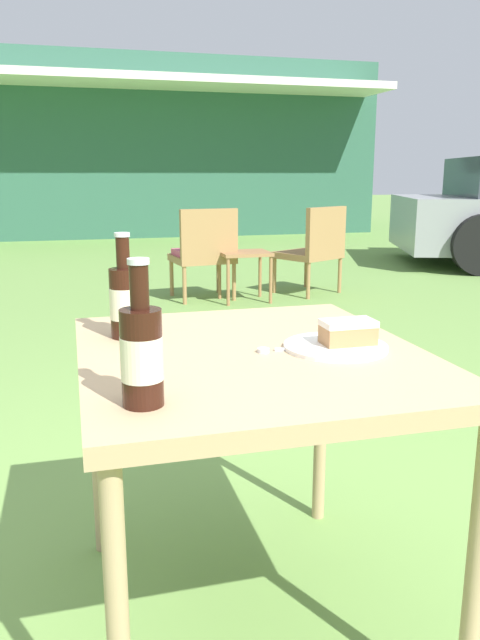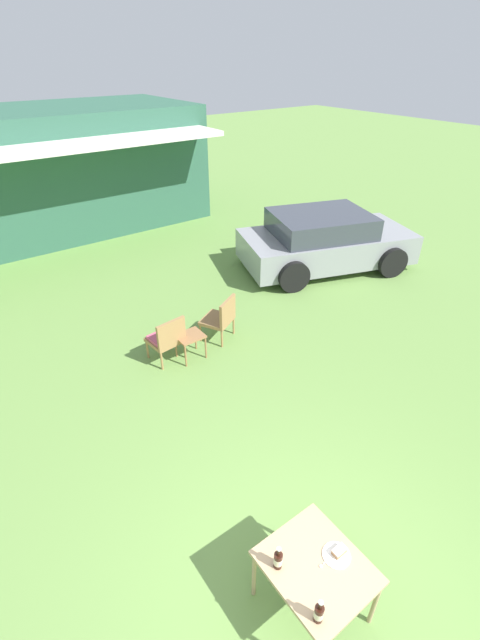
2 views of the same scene
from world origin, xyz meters
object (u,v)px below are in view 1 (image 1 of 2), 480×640
Objects in this scene: garden_side_table at (245,259)px; patio_table at (251,378)px; cake_on_plate at (341,340)px; wicker_chair_cushioned at (204,251)px; wicker_chair_plain at (315,247)px; cola_bottle_far at (142,353)px; cola_bottle_near at (125,300)px.

patio_table is (-1.09, -3.96, 0.27)m from garden_side_table.
garden_side_table is at bearing 74.67° from patio_table.
patio_table is 0.23m from cake_on_plate.
garden_side_table is 4.12m from patio_table.
wicker_chair_cushioned is 4.21m from cake_on_plate.
cola_bottle_far is (-2.10, -4.41, 0.36)m from wicker_chair_plain.
wicker_chair_cushioned is at bearing 152.83° from garden_side_table.
garden_side_table is 1.70× the size of cola_bottle_near.
cola_bottle_far is (-1.04, -4.42, 0.37)m from wicker_chair_cushioned.
garden_side_table is at bearing 70.18° from cola_bottle_near.
cola_bottle_far reaches higher than patio_table.
cake_on_plate is at bearing 40.59° from wicker_chair_plain.
cola_bottle_near is (-1.02, -3.93, 0.37)m from wicker_chair_cushioned.
patio_table is (-1.81, -4.12, 0.20)m from wicker_chair_plain.
wicker_chair_cushioned is 0.38m from garden_side_table.
wicker_chair_plain is at bearing 64.56° from cola_bottle_far.
cola_bottle_near reaches higher than wicker_chair_cushioned.
wicker_chair_cushioned is 1.84× the size of garden_side_table.
cola_bottle_far reaches higher than garden_side_table.
cola_bottle_far is at bearing -153.02° from cake_on_plate.
wicker_chair_cushioned and wicker_chair_plain have the same top height.
patio_table reaches higher than garden_side_table.
wicker_chair_cushioned is 0.92× the size of patio_table.
cola_bottle_far reaches higher than cake_on_plate.
garden_side_table is 4.02m from cola_bottle_near.
garden_side_table is 4.48m from cola_bottle_far.
cola_bottle_near reaches higher than cake_on_plate.
wicker_chair_cushioned is at bearing 76.80° from cola_bottle_far.
patio_table is (-0.75, -4.13, 0.21)m from wicker_chair_cushioned.
patio_table is at bearing -105.33° from garden_side_table.
cake_on_plate is at bearing 76.28° from wicker_chair_cushioned.
cake_on_plate is at bearing -26.04° from cola_bottle_near.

